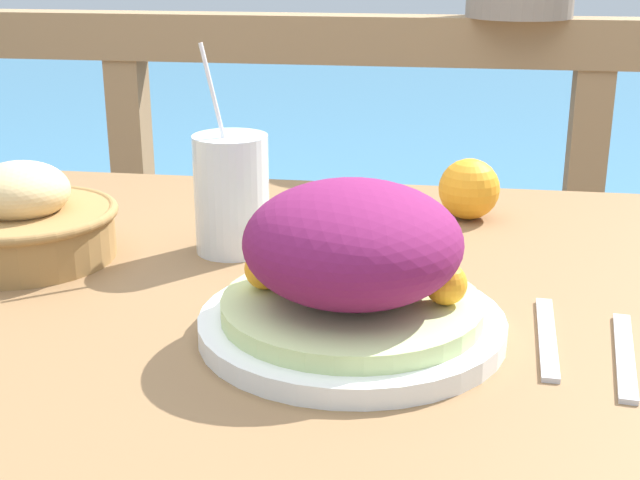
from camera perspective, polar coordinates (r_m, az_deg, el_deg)
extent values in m
cube|color=olive|center=(1.00, -3.70, -3.68)|extent=(1.01, 0.86, 0.04)
cube|color=olive|center=(1.61, -16.35, -9.62)|extent=(0.06, 0.06, 0.69)
cube|color=olive|center=(1.49, 17.14, -12.09)|extent=(0.06, 0.06, 0.69)
cube|color=#937551|center=(1.74, 2.02, 12.73)|extent=(2.80, 0.08, 0.09)
cube|color=#937551|center=(1.96, -11.49, -1.29)|extent=(0.07, 0.07, 0.86)
cube|color=#937551|center=(1.86, 15.93, -2.73)|extent=(0.07, 0.07, 0.86)
cube|color=teal|center=(4.32, 5.89, 6.78)|extent=(12.00, 4.00, 0.39)
cylinder|color=white|center=(0.86, 2.04, -5.46)|extent=(0.29, 0.29, 0.02)
cylinder|color=#C6DB8E|center=(0.85, 2.05, -4.30)|extent=(0.25, 0.25, 0.02)
ellipsoid|color=#72194C|center=(0.83, 2.11, -0.13)|extent=(0.21, 0.21, 0.11)
sphere|color=orange|center=(0.83, 8.06, -2.80)|extent=(0.04, 0.04, 0.04)
sphere|color=orange|center=(0.86, -3.55, -1.86)|extent=(0.04, 0.04, 0.04)
cylinder|color=silver|center=(1.07, -5.68, 2.94)|extent=(0.09, 0.09, 0.14)
cylinder|color=white|center=(1.04, -6.19, 6.53)|extent=(0.06, 0.02, 0.21)
cylinder|color=olive|center=(1.10, -18.37, 0.34)|extent=(0.21, 0.21, 0.06)
torus|color=olive|center=(1.10, -18.51, 1.62)|extent=(0.22, 0.22, 0.01)
ellipsoid|color=#DBB77A|center=(1.09, -18.66, 2.97)|extent=(0.11, 0.11, 0.07)
cube|color=silver|center=(0.88, 14.33, -6.03)|extent=(0.02, 0.18, 0.00)
cube|color=silver|center=(0.86, 18.92, -6.98)|extent=(0.04, 0.18, 0.00)
sphere|color=orange|center=(1.21, 9.52, 3.24)|extent=(0.08, 0.08, 0.08)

